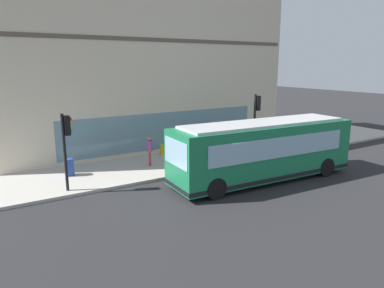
# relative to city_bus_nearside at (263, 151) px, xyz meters

# --- Properties ---
(ground) EXTENTS (120.00, 120.00, 0.00)m
(ground) POSITION_rel_city_bus_nearside_xyz_m (0.07, 1.67, -1.55)
(ground) COLOR #262628
(sidewalk_curb) EXTENTS (4.84, 40.00, 0.15)m
(sidewalk_curb) POSITION_rel_city_bus_nearside_xyz_m (5.10, 1.67, -1.48)
(sidewalk_curb) COLOR #B2ADA3
(sidewalk_curb) RESTS_ON ground
(building_corner) EXTENTS (6.65, 20.06, 13.40)m
(building_corner) POSITION_rel_city_bus_nearside_xyz_m (10.81, 1.67, 5.14)
(building_corner) COLOR beige
(building_corner) RESTS_ON ground
(city_bus_nearside) EXTENTS (3.10, 10.17, 3.07)m
(city_bus_nearside) POSITION_rel_city_bus_nearside_xyz_m (0.00, 0.00, 0.00)
(city_bus_nearside) COLOR #197247
(city_bus_nearside) RESTS_ON ground
(traffic_light_near_corner) EXTENTS (0.32, 0.49, 3.98)m
(traffic_light_near_corner) POSITION_rel_city_bus_nearside_xyz_m (3.20, -2.35, 1.37)
(traffic_light_near_corner) COLOR black
(traffic_light_near_corner) RESTS_ON sidewalk_curb
(traffic_light_down_block) EXTENTS (0.32, 0.49, 3.61)m
(traffic_light_down_block) POSITION_rel_city_bus_nearside_xyz_m (3.29, 8.96, 1.11)
(traffic_light_down_block) COLOR black
(traffic_light_down_block) RESTS_ON sidewalk_curb
(fire_hydrant) EXTENTS (0.35, 0.35, 0.74)m
(fire_hydrant) POSITION_rel_city_bus_nearside_xyz_m (6.84, 2.32, -1.04)
(fire_hydrant) COLOR yellow
(fire_hydrant) RESTS_ON sidewalk_curb
(pedestrian_walking_along_curb) EXTENTS (0.32, 0.32, 1.67)m
(pedestrian_walking_along_curb) POSITION_rel_city_bus_nearside_xyz_m (5.14, -5.61, -0.45)
(pedestrian_walking_along_curb) COLOR #99994C
(pedestrian_walking_along_curb) RESTS_ON sidewalk_curb
(pedestrian_near_building_entrance) EXTENTS (0.32, 0.32, 1.64)m
(pedestrian_near_building_entrance) POSITION_rel_city_bus_nearside_xyz_m (5.28, -4.43, -0.46)
(pedestrian_near_building_entrance) COLOR #3F8C4C
(pedestrian_near_building_entrance) RESTS_ON sidewalk_curb
(pedestrian_near_hydrant) EXTENTS (0.32, 0.32, 1.71)m
(pedestrian_near_hydrant) POSITION_rel_city_bus_nearside_xyz_m (5.07, 4.02, -0.42)
(pedestrian_near_hydrant) COLOR #B23338
(pedestrian_near_hydrant) RESTS_ON sidewalk_curb
(pedestrian_by_light_pole) EXTENTS (0.32, 0.32, 1.75)m
(pedestrian_by_light_pole) POSITION_rel_city_bus_nearside_xyz_m (3.24, -6.83, -0.39)
(pedestrian_by_light_pole) COLOR gold
(pedestrian_by_light_pole) RESTS_ON sidewalk_curb
(newspaper_vending_box) EXTENTS (0.44, 0.42, 0.90)m
(newspaper_vending_box) POSITION_rel_city_bus_nearside_xyz_m (5.60, 8.44, -0.95)
(newspaper_vending_box) COLOR #263F99
(newspaper_vending_box) RESTS_ON sidewalk_curb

